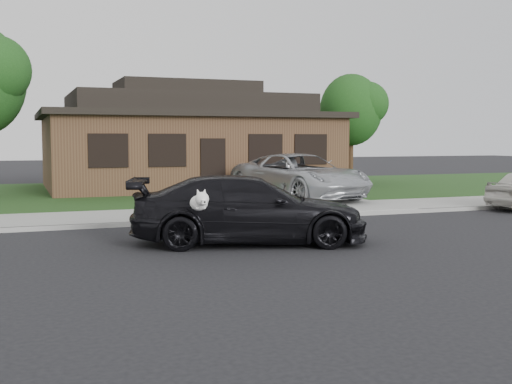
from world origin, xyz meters
name	(u,v)px	position (x,y,z in m)	size (l,w,h in m)	color
ground	(182,247)	(0.00, 0.00, 0.00)	(120.00, 120.00, 0.00)	black
sidewalk	(139,217)	(0.00, 5.00, 0.06)	(60.00, 3.00, 0.12)	gray
curb	(149,223)	(0.00, 3.50, 0.06)	(60.00, 0.12, 0.12)	gray
lawn	(102,194)	(0.00, 13.00, 0.07)	(60.00, 13.00, 0.13)	#193814
driveway	(270,195)	(6.00, 10.00, 0.07)	(4.50, 13.00, 0.14)	gray
sedan	(249,210)	(1.45, -0.10, 0.73)	(5.42, 3.37, 1.46)	black
minivan	(300,176)	(6.23, 7.73, 0.94)	(2.65, 5.75, 1.60)	#B2B5BA
recycling_bin	(226,195)	(2.58, 4.97, 0.60)	(0.74, 0.74, 0.95)	#0E339F
house	(187,142)	(4.00, 15.00, 2.13)	(12.60, 8.60, 4.65)	#422B1C
tree_1	(354,109)	(12.14, 14.40, 3.71)	(3.15, 3.00, 5.25)	#332114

